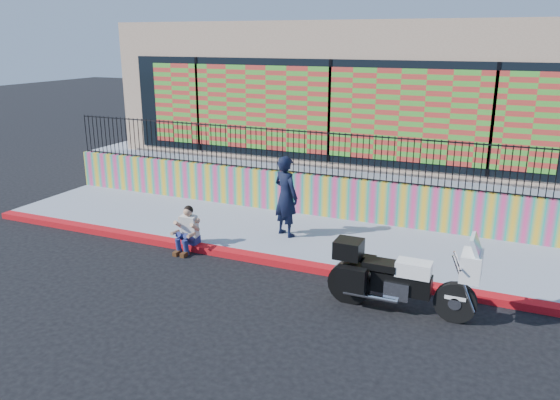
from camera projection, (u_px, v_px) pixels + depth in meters
The scene contains 10 objects.
ground at pixel (266, 263), 12.12m from camera, with size 90.00×90.00×0.00m, color black.
red_curb at pixel (266, 259), 12.10m from camera, with size 16.00×0.30×0.15m, color #A90C19.
sidewalk at pixel (295, 236), 13.55m from camera, with size 16.00×3.00×0.15m, color #8E98AB.
mural_wall at pixel (317, 195), 14.77m from camera, with size 16.00×0.20×1.10m, color #E23B7D.
metal_fence at pixel (318, 154), 14.44m from camera, with size 15.80×0.04×1.20m, color black, non-canonical shape.
elevated_platform at pixel (366, 161), 19.27m from camera, with size 16.00×10.00×1.25m, color #8E98AB.
storefront_building at pixel (368, 86), 18.33m from camera, with size 14.00×8.06×4.00m.
police_motorcycle at pixel (399, 276), 9.81m from camera, with size 2.64×0.87×1.64m.
police_officer at pixel (286, 196), 13.12m from camera, with size 0.72×0.47×1.98m, color black.
seated_man at pixel (186, 234), 12.61m from camera, with size 0.54×0.71×1.06m.
Camera 1 is at (4.78, -10.15, 4.80)m, focal length 35.00 mm.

